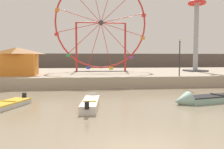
{
  "coord_description": "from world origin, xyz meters",
  "views": [
    {
      "loc": [
        -2.07,
        -7.58,
        3.32
      ],
      "look_at": [
        0.2,
        11.74,
        1.91
      ],
      "focal_mm": 37.03,
      "sensor_mm": 36.0,
      "label": 1
    }
  ],
  "objects": [
    {
      "name": "promenade_lamp_near",
      "position": [
        8.52,
        17.37,
        4.03
      ],
      "size": [
        0.32,
        0.32,
        4.3
      ],
      "color": "#2D2D33",
      "rests_on": "quay_promenade"
    },
    {
      "name": "quay_promenade",
      "position": [
        0.0,
        28.05,
        0.63
      ],
      "size": [
        110.0,
        22.67,
        1.25
      ],
      "primitive_type": "cube",
      "color": "tan",
      "rests_on": "ground_plane"
    },
    {
      "name": "distant_town_skyline",
      "position": [
        0.0,
        53.49,
        2.2
      ],
      "size": [
        140.0,
        3.0,
        4.4
      ],
      "primitive_type": "cube",
      "color": "#564C47",
      "rests_on": "ground_plane"
    },
    {
      "name": "ferris_wheel_red_frame",
      "position": [
        0.37,
        27.25,
        8.32
      ],
      "size": [
        13.61,
        1.2,
        14.09
      ],
      "color": "red",
      "rests_on": "quay_promenade"
    },
    {
      "name": "motorboat_white_red_stripe",
      "position": [
        -1.65,
        8.37,
        0.28
      ],
      "size": [
        1.58,
        5.56,
        1.07
      ],
      "rotation": [
        0.0,
        0.0,
        1.46
      ],
      "color": "silver",
      "rests_on": "ground_plane"
    },
    {
      "name": "drop_tower_steel_tower",
      "position": [
        14.63,
        25.81,
        8.66
      ],
      "size": [
        2.8,
        2.8,
        15.46
      ],
      "color": "#999EA3",
      "rests_on": "quay_promenade"
    },
    {
      "name": "motorboat_seafoam",
      "position": [
        6.38,
        8.33,
        0.27
      ],
      "size": [
        5.63,
        2.6,
        1.34
      ],
      "rotation": [
        0.0,
        0.0,
        3.38
      ],
      "color": "#93BCAD",
      "rests_on": "ground_plane"
    },
    {
      "name": "carnival_booth_orange_canopy",
      "position": [
        -9.97,
        20.76,
        2.97
      ],
      "size": [
        4.84,
        4.05,
        3.3
      ],
      "rotation": [
        0.0,
        0.0,
        0.04
      ],
      "color": "orange",
      "rests_on": "quay_promenade"
    }
  ]
}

